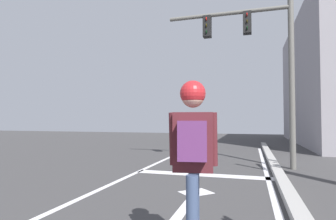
{
  "coord_description": "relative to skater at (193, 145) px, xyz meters",
  "views": [
    {
      "loc": [
        2.96,
        2.11,
        1.37
      ],
      "look_at": [
        1.51,
        6.9,
        1.55
      ],
      "focal_mm": 29.48,
      "sensor_mm": 36.0,
      "label": 1
    }
  ],
  "objects": [
    {
      "name": "stop_bar",
      "position": [
        -0.65,
        4.3,
        -1.13
      ],
      "size": [
        3.38,
        0.4,
        0.01
      ],
      "primitive_type": "cube",
      "color": "silver",
      "rests_on": "ground"
    },
    {
      "name": "lane_line_center",
      "position": [
        -2.34,
        1.33,
        -1.13
      ],
      "size": [
        0.12,
        20.0,
        0.01
      ],
      "primitive_type": "cube",
      "color": "silver",
      "rests_on": "ground"
    },
    {
      "name": "traffic_signal_mast",
      "position": [
        0.71,
        5.8,
        2.32
      ],
      "size": [
        3.63,
        0.34,
        4.95
      ],
      "color": "#605E58",
      "rests_on": "ground"
    },
    {
      "name": "lane_arrow_stem",
      "position": [
        -0.48,
        1.76,
        -1.13
      ],
      "size": [
        0.16,
        1.4,
        0.01
      ],
      "primitive_type": "cube",
      "color": "silver",
      "rests_on": "ground"
    },
    {
      "name": "skater",
      "position": [
        0.0,
        0.0,
        0.0
      ],
      "size": [
        0.46,
        0.62,
        1.66
      ],
      "color": "#3B4B6C",
      "rests_on": "skateboard"
    },
    {
      "name": "lane_arrow_head",
      "position": [
        -0.48,
        2.61,
        -1.13
      ],
      "size": [
        0.71,
        0.71,
        0.01
      ],
      "primitive_type": "cube",
      "rotation": [
        0.0,
        0.0,
        0.79
      ],
      "color": "silver",
      "rests_on": "ground"
    }
  ]
}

